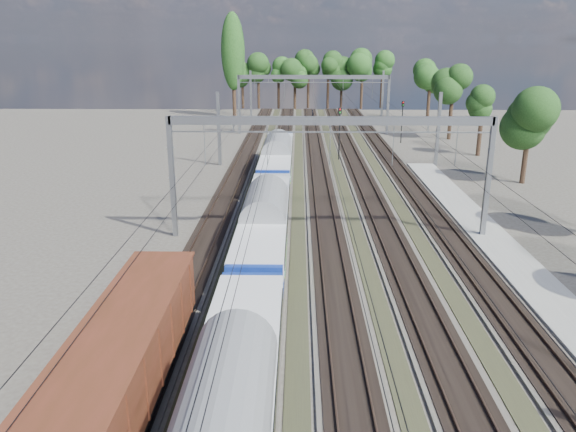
{
  "coord_description": "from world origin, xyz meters",
  "views": [
    {
      "loc": [
        -2.25,
        -9.79,
        14.18
      ],
      "look_at": [
        -2.94,
        26.27,
        2.8
      ],
      "focal_mm": 35.0,
      "sensor_mm": 36.0,
      "label": 1
    }
  ],
  "objects_px": {
    "worker": "(313,114)",
    "freight_boxcar": "(124,359)",
    "signal_near": "(340,127)",
    "signal_far": "(402,117)",
    "emu_train": "(265,217)"
  },
  "relations": [
    {
      "from": "emu_train",
      "to": "signal_near",
      "type": "height_order",
      "value": "signal_near"
    },
    {
      "from": "freight_boxcar",
      "to": "signal_near",
      "type": "bearing_deg",
      "value": 76.57
    },
    {
      "from": "emu_train",
      "to": "worker",
      "type": "bearing_deg",
      "value": 85.99
    },
    {
      "from": "emu_train",
      "to": "worker",
      "type": "relative_size",
      "value": 36.26
    },
    {
      "from": "signal_far",
      "to": "signal_near",
      "type": "bearing_deg",
      "value": -108.41
    },
    {
      "from": "worker",
      "to": "emu_train",
      "type": "bearing_deg",
      "value": 160.19
    },
    {
      "from": "signal_near",
      "to": "freight_boxcar",
      "type": "bearing_deg",
      "value": -113.18
    },
    {
      "from": "emu_train",
      "to": "worker",
      "type": "height_order",
      "value": "emu_train"
    },
    {
      "from": "worker",
      "to": "signal_near",
      "type": "bearing_deg",
      "value": 167.89
    },
    {
      "from": "worker",
      "to": "freight_boxcar",
      "type": "bearing_deg",
      "value": 158.01
    },
    {
      "from": "freight_boxcar",
      "to": "worker",
      "type": "xyz_separation_m",
      "value": [
        9.32,
        85.96,
        -1.41
      ]
    },
    {
      "from": "freight_boxcar",
      "to": "signal_far",
      "type": "bearing_deg",
      "value": 70.69
    },
    {
      "from": "freight_boxcar",
      "to": "worker",
      "type": "height_order",
      "value": "freight_boxcar"
    },
    {
      "from": "signal_near",
      "to": "worker",
      "type": "bearing_deg",
      "value": 83.94
    },
    {
      "from": "emu_train",
      "to": "signal_far",
      "type": "bearing_deg",
      "value": 68.9
    }
  ]
}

